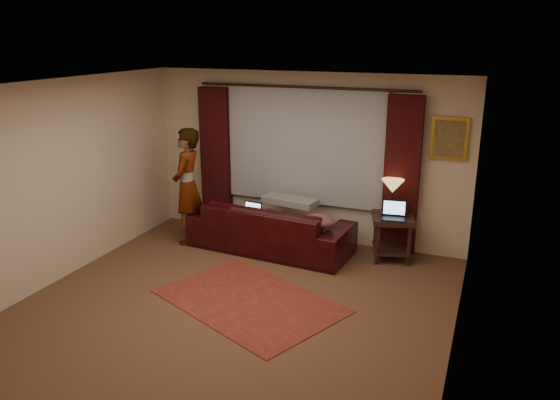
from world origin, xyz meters
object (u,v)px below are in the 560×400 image
object	(u,v)px
sofa	(271,219)
tiffany_lamp	(392,197)
person	(187,186)
end_table	(392,238)
laptop_table	(394,211)
laptop_sofa	(249,211)

from	to	relation	value
sofa	tiffany_lamp	world-z (taller)	tiffany_lamp
tiffany_lamp	person	world-z (taller)	person
end_table	tiffany_lamp	size ratio (longest dim) A/B	1.29
sofa	laptop_table	world-z (taller)	sofa
tiffany_lamp	person	bearing A→B (deg)	-169.76
sofa	tiffany_lamp	bearing A→B (deg)	-163.16
sofa	laptop_table	size ratio (longest dim) A/B	6.60
end_table	person	bearing A→B (deg)	-171.29
laptop_table	person	bearing A→B (deg)	177.96
sofa	laptop_sofa	xyz separation A→B (m)	(-0.31, -0.09, 0.11)
sofa	person	bearing A→B (deg)	11.59
end_table	laptop_table	bearing A→B (deg)	-77.97
laptop_table	end_table	bearing A→B (deg)	93.96
laptop_sofa	tiffany_lamp	world-z (taller)	tiffany_lamp
laptop_sofa	tiffany_lamp	size ratio (longest dim) A/B	0.64
end_table	sofa	bearing A→B (deg)	-170.22
sofa	tiffany_lamp	distance (m)	1.81
sofa	laptop_sofa	world-z (taller)	sofa
person	laptop_sofa	bearing A→B (deg)	83.05
tiffany_lamp	person	distance (m)	3.07
laptop_sofa	laptop_table	bearing A→B (deg)	14.92
laptop_sofa	end_table	size ratio (longest dim) A/B	0.49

